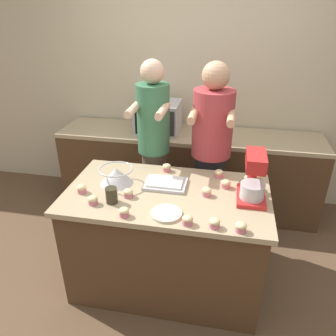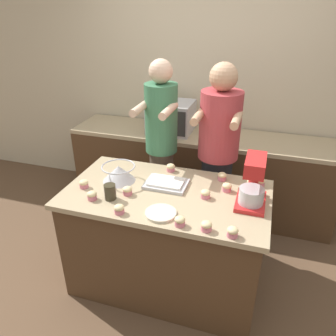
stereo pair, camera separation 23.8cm
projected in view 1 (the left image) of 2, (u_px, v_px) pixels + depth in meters
The scene contains 25 objects.
ground_plane at pixel (167, 280), 2.83m from camera, with size 16.00×16.00×0.00m, color brown.
back_wall at pixel (195, 83), 3.58m from camera, with size 10.00×0.06×2.70m.
island_counter at pixel (167, 239), 2.63m from camera, with size 1.51×0.84×0.88m.
back_counter at pixel (188, 170), 3.69m from camera, with size 2.80×0.60×0.89m.
person_left at pixel (154, 150), 2.98m from camera, with size 0.31×0.48×1.74m.
person_right at pixel (211, 157), 2.90m from camera, with size 0.36×0.51×1.74m.
stand_mixer at pixel (253, 179), 2.27m from camera, with size 0.20×0.30×0.36m.
mixing_bowl at pixel (116, 175), 2.51m from camera, with size 0.26×0.26×0.13m.
baking_tray at pixel (165, 183), 2.50m from camera, with size 0.32×0.23×0.04m.
microwave_oven at pixel (158, 117), 3.47m from camera, with size 0.46×0.40×0.32m.
drinking_glass at pixel (112, 195), 2.28m from camera, with size 0.08×0.08×0.11m.
small_plate at pixel (166, 213), 2.17m from camera, with size 0.21×0.21×0.02m.
cupcake_0 at pixel (82, 189), 2.41m from camera, with size 0.07×0.07×0.06m.
cupcake_1 at pixel (219, 173), 2.62m from camera, with size 0.07×0.07×0.06m.
cupcake_2 at pixel (226, 184), 2.47m from camera, with size 0.07×0.07×0.06m.
cupcake_3 at pixel (93, 200), 2.27m from camera, with size 0.07×0.07×0.06m.
cupcake_4 at pixel (256, 177), 2.57m from camera, with size 0.07×0.07×0.06m.
cupcake_5 at pixel (241, 227), 2.00m from camera, with size 0.07×0.07×0.06m.
cupcake_6 at pixel (207, 192), 2.37m from camera, with size 0.07×0.07×0.06m.
cupcake_7 at pixel (188, 220), 2.06m from camera, with size 0.07×0.07×0.06m.
cupcake_8 at pixel (128, 193), 2.35m from camera, with size 0.07×0.07×0.06m.
cupcake_9 at pixel (215, 223), 2.03m from camera, with size 0.07×0.07×0.06m.
cupcake_10 at pixel (167, 167), 2.71m from camera, with size 0.07×0.07×0.06m.
cupcake_11 at pixel (124, 212), 2.14m from camera, with size 0.07×0.07×0.06m.
cupcake_12 at pixel (248, 179), 2.53m from camera, with size 0.07×0.07×0.06m.
Camera 1 is at (0.40, -2.04, 2.15)m, focal length 35.00 mm.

